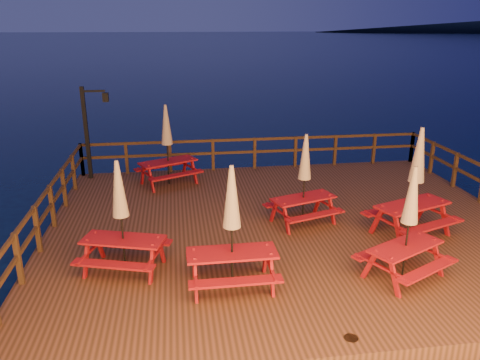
{
  "coord_description": "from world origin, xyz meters",
  "views": [
    {
      "loc": [
        -2.7,
        -10.71,
        5.32
      ],
      "look_at": [
        -1.11,
        0.6,
        1.44
      ],
      "focal_mm": 35.0,
      "sensor_mm": 36.0,
      "label": 1
    }
  ],
  "objects_px": {
    "lamp_post": "(91,124)",
    "picnic_table_0": "(416,181)",
    "picnic_table_2": "(304,178)",
    "picnic_table_1": "(167,144)"
  },
  "relations": [
    {
      "from": "picnic_table_1",
      "to": "picnic_table_2",
      "type": "relative_size",
      "value": 1.09
    },
    {
      "from": "lamp_post",
      "to": "picnic_table_2",
      "type": "distance_m",
      "value": 7.4
    },
    {
      "from": "picnic_table_0",
      "to": "lamp_post",
      "type": "bearing_deg",
      "value": 125.85
    },
    {
      "from": "picnic_table_0",
      "to": "picnic_table_1",
      "type": "bearing_deg",
      "value": 121.61
    },
    {
      "from": "lamp_post",
      "to": "picnic_table_2",
      "type": "relative_size",
      "value": 1.29
    },
    {
      "from": "picnic_table_0",
      "to": "picnic_table_2",
      "type": "bearing_deg",
      "value": 136.79
    },
    {
      "from": "picnic_table_0",
      "to": "picnic_table_2",
      "type": "xyz_separation_m",
      "value": [
        -2.4,
        1.02,
        -0.16
      ]
    },
    {
      "from": "lamp_post",
      "to": "picnic_table_0",
      "type": "xyz_separation_m",
      "value": [
        8.22,
        -5.56,
        -0.42
      ]
    },
    {
      "from": "picnic_table_0",
      "to": "picnic_table_2",
      "type": "distance_m",
      "value": 2.62
    },
    {
      "from": "picnic_table_2",
      "to": "picnic_table_0",
      "type": "bearing_deg",
      "value": -41.32
    }
  ]
}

